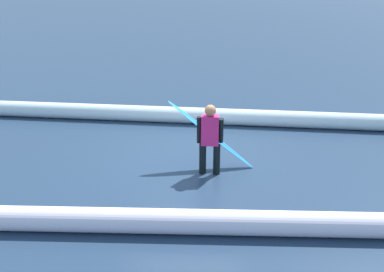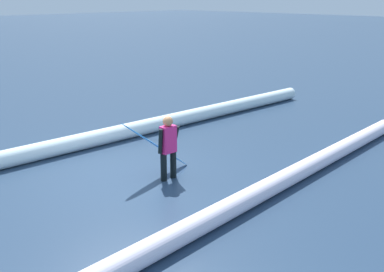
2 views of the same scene
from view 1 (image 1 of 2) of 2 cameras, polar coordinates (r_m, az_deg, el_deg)
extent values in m
plane|color=navy|center=(9.39, -0.80, -2.84)|extent=(163.83, 163.83, 0.00)
cylinder|color=black|center=(8.51, 1.43, -3.07)|extent=(0.14, 0.14, 0.62)
cylinder|color=black|center=(8.50, 3.32, -3.14)|extent=(0.14, 0.14, 0.62)
cube|color=#D82672|center=(8.28, 2.44, 0.77)|extent=(0.34, 0.21, 0.60)
sphere|color=tan|center=(8.16, 2.48, 3.44)|extent=(0.22, 0.22, 0.22)
cylinder|color=black|center=(8.29, 0.95, 0.82)|extent=(0.09, 0.13, 0.55)
cylinder|color=black|center=(8.27, 3.92, 0.72)|extent=(0.09, 0.23, 0.55)
ellipsoid|color=#268CE5|center=(8.74, 2.56, 0.18)|extent=(1.82, 0.39, 1.39)
ellipsoid|color=blue|center=(8.74, 2.56, 0.20)|extent=(1.45, 0.21, 1.12)
cylinder|color=white|center=(11.48, 1.84, 2.70)|extent=(18.41, 1.41, 0.44)
cylinder|color=white|center=(6.91, -14.61, -10.78)|extent=(17.71, 1.02, 0.39)
camera|label=2|loc=(6.76, -81.03, 5.44)|focal=43.61mm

